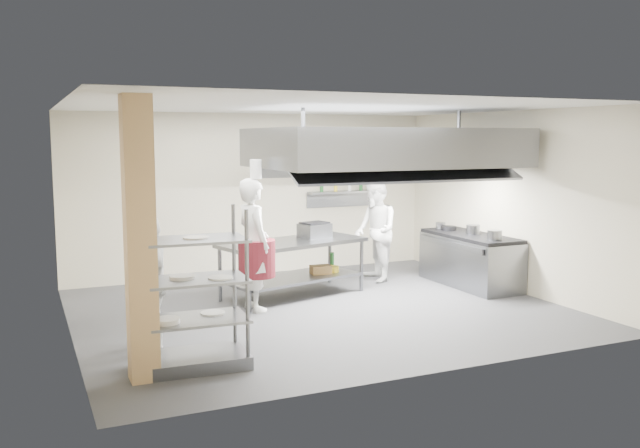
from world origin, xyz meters
name	(u,v)px	position (x,y,z in m)	size (l,w,h in m)	color
floor	(320,310)	(0.00, 0.00, 0.00)	(7.00, 7.00, 0.00)	#3D3D40
ceiling	(320,107)	(0.00, 0.00, 3.00)	(7.00, 7.00, 0.00)	silver
wall_back	(255,195)	(0.00, 3.00, 1.50)	(7.00, 7.00, 0.00)	#C1B79A
wall_left	(66,222)	(-3.50, 0.00, 1.50)	(6.00, 6.00, 0.00)	#C1B79A
wall_right	(511,201)	(3.50, 0.00, 1.50)	(6.00, 6.00, 0.00)	#C1B79A
column	(140,240)	(-2.90, -1.90, 1.50)	(0.30, 0.30, 3.00)	tan
exhaust_hood	(385,148)	(1.30, 0.40, 2.40)	(4.00, 2.50, 0.60)	slate
hood_strip_a	(333,169)	(0.40, 0.40, 2.08)	(1.60, 0.12, 0.04)	white
hood_strip_b	(433,167)	(2.20, 0.40, 2.08)	(1.60, 0.12, 0.04)	white
wall_shelf	(345,192)	(1.80, 2.84, 1.50)	(1.50, 0.28, 0.04)	slate
island	(293,268)	(-0.03, 1.00, 0.46)	(2.39, 0.99, 0.91)	gray
island_worktop	(293,243)	(-0.03, 1.00, 0.88)	(2.39, 0.99, 0.06)	slate
island_undershelf	(293,278)	(-0.03, 1.00, 0.30)	(2.20, 0.90, 0.04)	slate
pass_rack	(192,289)	(-2.33, -1.73, 0.90)	(1.20, 0.70, 1.79)	slate
cooking_range	(470,261)	(3.08, 0.50, 0.42)	(0.80, 2.00, 0.84)	slate
range_top	(471,236)	(3.08, 0.50, 0.87)	(0.78, 1.96, 0.06)	black
chef_head	(253,245)	(-0.89, 0.43, 0.98)	(0.72, 0.47, 1.97)	silver
chef_line	(375,231)	(1.75, 1.50, 0.91)	(0.88, 0.69, 1.82)	white
chef_plating	(151,281)	(-2.60, -0.75, 0.81)	(0.95, 0.40, 1.63)	silver
griddle	(315,230)	(0.43, 1.19, 1.03)	(0.47, 0.37, 0.23)	slate
wicker_basket	(321,270)	(0.47, 1.03, 0.39)	(0.32, 0.22, 0.14)	brown
stockpot	(473,229)	(3.12, 0.49, 0.98)	(0.23, 0.23, 0.16)	gray
plate_stack	(193,317)	(-2.33, -1.73, 0.58)	(0.28, 0.28, 0.05)	white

